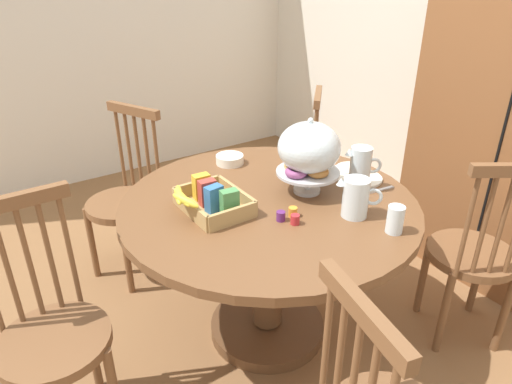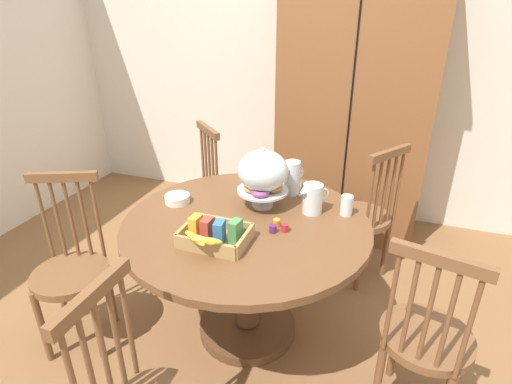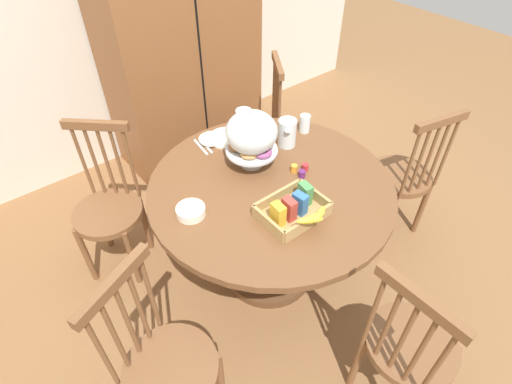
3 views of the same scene
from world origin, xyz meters
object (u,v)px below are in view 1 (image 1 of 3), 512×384
Objects in this scene: milk_pitcher at (360,171)px; dining_table at (268,239)px; drinking_glass at (395,219)px; windsor_chair_host_seat at (126,202)px; cereal_basket at (210,200)px; pastry_stand_with_dome at (309,151)px; china_plate_large at (359,178)px; cereal_bowl at (230,159)px; windsor_chair_far_side at (292,172)px; china_plate_small at (352,168)px; windsor_chair_facing_door at (474,257)px; windsor_chair_near_window at (52,338)px; orange_juice_pitcher at (356,199)px.

dining_table is at bearing -108.47° from milk_pitcher.
milk_pitcher reaches higher than drinking_glass.
windsor_chair_host_seat is 0.88m from cereal_basket.
pastry_stand_with_dome is 0.35m from china_plate_large.
windsor_chair_host_seat reaches higher than china_plate_large.
pastry_stand_with_dome reaches higher than cereal_bowl.
windsor_chair_far_side is 6.50× the size of china_plate_small.
drinking_glass is at bearing 27.46° from dining_table.
windsor_chair_facing_door is 1.24m from cereal_bowl.
windsor_chair_facing_door and windsor_chair_host_seat have the same top height.
windsor_chair_near_window is 1.33m from drinking_glass.
drinking_glass is at bearing 42.52° from cereal_basket.
drinking_glass is (0.49, 1.19, 0.34)m from windsor_chair_near_window.
cereal_bowl reaches higher than china_plate_small.
milk_pitcher is 0.67m from cereal_bowl.
cereal_bowl is at bearing -169.08° from drinking_glass.
windsor_chair_near_window is 1.23m from pastry_stand_with_dome.
windsor_chair_facing_door is 0.67m from milk_pitcher.
china_plate_large is (0.93, 0.84, 0.29)m from windsor_chair_host_seat.
china_plate_small is at bearing -154.83° from windsor_chair_facing_door.
windsor_chair_near_window is at bearing -112.39° from drinking_glass.
dining_table is 0.95m from windsor_chair_far_side.
pastry_stand_with_dome is (0.69, -0.47, 0.48)m from windsor_chair_far_side.
milk_pitcher is (-0.16, 0.19, 0.02)m from orange_juice_pitcher.
windsor_chair_near_window is 4.43× the size of china_plate_large.
orange_juice_pitcher reaches higher than cereal_basket.
milk_pitcher reaches higher than china_plate_large.
dining_table is 0.52m from china_plate_large.
milk_pitcher is 0.64× the size of cereal_basket.
windsor_chair_far_side is at bearing 167.04° from china_plate_small.
windsor_chair_facing_door is at bearing 5.39° from windsor_chair_far_side.
china_plate_small is at bearing 92.65° from dining_table.
china_plate_small is 1.07× the size of cereal_bowl.
windsor_chair_near_window reaches higher than china_plate_small.
dining_table is 6.39× the size of milk_pitcher.
orange_juice_pitcher is 0.59m from cereal_basket.
china_plate_large is at bearing 86.98° from windsor_chair_near_window.
drinking_glass is at bearing 10.92° from cereal_bowl.
windsor_chair_host_seat is at bearing -137.95° from china_plate_large.
cereal_basket reaches higher than dining_table.
cereal_basket reaches higher than cereal_bowl.
cereal_basket is (-0.60, -1.02, 0.33)m from windsor_chair_facing_door.
pastry_stand_with_dome is at bearing -117.71° from milk_pitcher.
cereal_basket reaches higher than china_plate_small.
drinking_glass reaches higher than china_plate_large.
pastry_stand_with_dome is at bearing -172.96° from drinking_glass.
drinking_glass is (1.34, 0.61, 0.34)m from windsor_chair_host_seat.
windsor_chair_near_window is 1.25m from orange_juice_pitcher.
windsor_chair_far_side is 1.14m from cereal_basket.
windsor_chair_facing_door is 0.92m from pastry_stand_with_dome.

